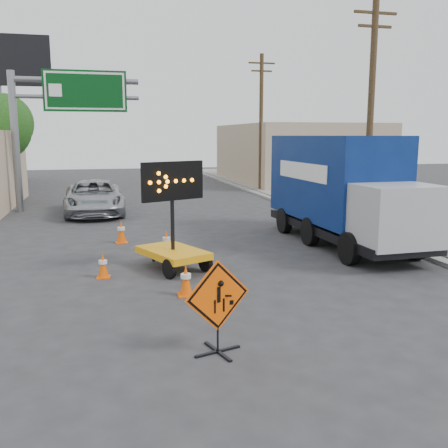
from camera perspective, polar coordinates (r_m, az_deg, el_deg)
name	(u,v)px	position (r m, az deg, el deg)	size (l,w,h in m)	color
ground	(250,341)	(9.46, 3.00, -13.25)	(100.00, 100.00, 0.00)	#2D2D30
curb_right	(300,209)	(25.53, 8.70, 1.68)	(0.40, 60.00, 0.12)	gray
sidewalk_right	(342,207)	(26.49, 13.30, 1.86)	(4.00, 60.00, 0.15)	gray
building_right_far	(296,153)	(41.36, 8.25, 7.99)	(10.00, 14.00, 4.60)	tan
highway_gantry	(58,108)	(26.36, -18.45, 12.47)	(6.18, 0.38, 6.90)	slate
utility_pole_near	(371,111)	(21.15, 16.41, 12.24)	(1.80, 0.26, 9.00)	#4E3C21
utility_pole_far	(261,121)	(33.99, 4.25, 11.65)	(1.80, 0.26, 9.00)	#4E3C21
tree_left_far	(3,123)	(38.85, -23.90, 10.51)	(4.10, 4.10, 6.66)	#4E3C21
construction_sign	(218,304)	(8.68, -0.73, -9.17)	(1.21, 0.87, 1.67)	black
arrow_board	(173,246)	(14.13, -5.86, -2.49)	(2.04, 2.47, 3.05)	orange
pickup_truck	(94,197)	(24.82, -14.64, 2.97)	(2.69, 5.83, 1.62)	#A8AAAF
box_truck	(341,196)	(17.71, 13.23, 3.17)	(2.66, 7.91, 3.74)	black
cone_a	(186,280)	(11.87, -4.38, -6.42)	(0.40, 0.40, 0.76)	#FC5605
cone_b	(103,265)	(13.68, -13.66, -4.61)	(0.38, 0.38, 0.68)	#FC5605
cone_c	(166,242)	(16.12, -6.60, -2.04)	(0.42, 0.42, 0.75)	#FC5605
cone_d	(121,232)	(17.90, -11.66, -0.87)	(0.45, 0.45, 0.81)	#FC5605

